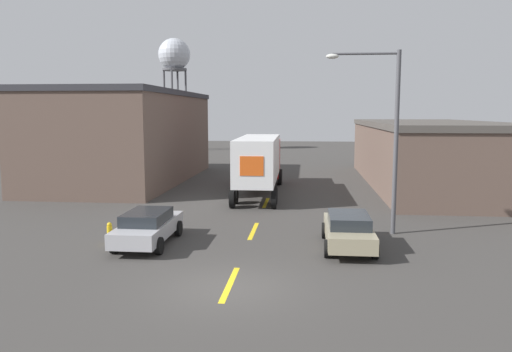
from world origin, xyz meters
The scene contains 10 objects.
ground_plane centered at (0.00, 0.00, 0.00)m, with size 160.00×160.00×0.00m, color #3D3A38.
road_centerline centered at (0.00, 7.59, 0.00)m, with size 0.20×17.80×0.01m.
warehouse_left centered at (-11.77, 23.70, 3.57)m, with size 9.33×19.84×7.12m.
warehouse_right centered at (11.63, 23.72, 2.39)m, with size 9.04×23.63×4.78m.
semi_truck centered at (-0.69, 18.44, 2.32)m, with size 2.86×12.65×3.87m.
parked_car_right_near centered at (4.11, 5.08, 0.76)m, with size 2.01×4.75×1.41m.
parked_car_left_near centered at (-4.11, 4.82, 0.76)m, with size 2.01×4.75×1.41m.
water_tower centered at (-16.37, 55.90, 13.25)m, with size 4.51×4.51×15.87m.
street_lamp centered at (5.93, 7.70, 4.79)m, with size 3.24×0.32×8.14m.
fire_hydrant centered at (-5.70, 4.66, 0.46)m, with size 0.22×0.22×0.93m.
Camera 1 is at (2.36, -14.86, 5.45)m, focal length 35.00 mm.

